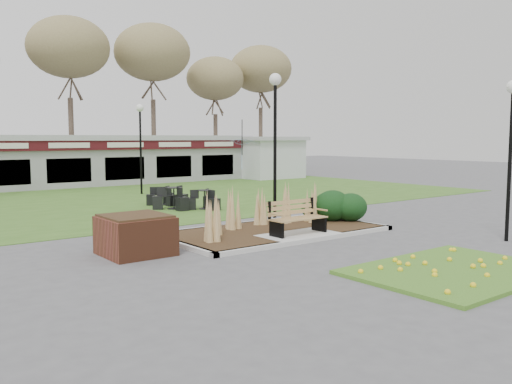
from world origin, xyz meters
TOP-DOWN VIEW (x-y plane):
  - ground at (0.00, 0.00)m, footprint 100.00×100.00m
  - lawn at (0.00, 12.00)m, footprint 34.00×16.00m
  - flower_bed at (0.00, -4.60)m, footprint 4.20×3.00m
  - planting_bed at (1.27, 1.35)m, footprint 6.75×3.40m
  - park_bench at (0.00, 0.25)m, footprint 1.70×0.66m
  - brick_planter at (-4.40, 1.00)m, footprint 1.50×1.50m
  - food_pavilion at (0.00, 19.96)m, footprint 24.60×3.40m
  - service_hut at (13.50, 18.00)m, footprint 4.40×3.40m
  - tree_backdrop at (0.00, 28.00)m, footprint 47.24×5.24m
  - lamp_post_near_left at (1.69, 3.20)m, footprint 0.40×0.40m
  - lamp_post_near_right at (4.17, -3.50)m, footprint 0.35×0.35m
  - lamp_post_far_right at (1.80, 13.53)m, footprint 0.36×0.36m
  - bistro_set_b at (1.21, 6.85)m, footprint 1.36×1.32m
  - bistro_set_c at (0.59, 9.00)m, footprint 1.35×1.25m
  - bistro_set_d at (0.29, 7.59)m, footprint 1.58×1.38m
  - patio_umbrella at (10.10, 16.53)m, footprint 2.63×2.66m

SIDE VIEW (x-z plane):
  - ground at x=0.00m, z-range 0.00..0.00m
  - lawn at x=0.00m, z-range 0.00..0.02m
  - flower_bed at x=0.00m, z-range -0.01..0.15m
  - bistro_set_c at x=0.59m, z-range -0.10..0.62m
  - bistro_set_b at x=1.21m, z-range -0.10..0.63m
  - bistro_set_d at x=0.29m, z-range -0.12..0.72m
  - planting_bed at x=1.27m, z-range -0.27..1.00m
  - brick_planter at x=-4.40m, z-range 0.00..0.95m
  - park_bench at x=0.00m, z-range 0.12..1.05m
  - service_hut at x=13.50m, z-range 0.04..2.86m
  - food_pavilion at x=0.00m, z-range 0.03..2.93m
  - patio_umbrella at x=10.10m, z-range 0.37..3.14m
  - lamp_post_near_right at x=4.17m, z-range 0.97..5.22m
  - lamp_post_far_right at x=1.80m, z-range 1.00..5.36m
  - lamp_post_near_left at x=1.69m, z-range 1.11..5.97m
  - tree_backdrop at x=0.00m, z-range 3.18..13.54m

